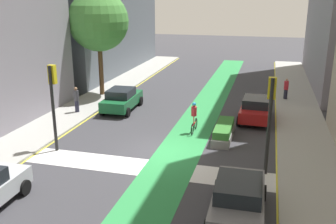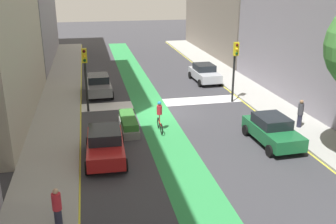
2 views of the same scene
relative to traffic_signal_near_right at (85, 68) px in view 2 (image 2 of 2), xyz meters
name	(u,v)px [view 2 (image 2 of 2)]	position (x,y,z in m)	size (l,w,h in m)	color
ground_plane	(168,111)	(-5.44, 1.08, -3.11)	(120.00, 120.00, 0.00)	#38383D
bike_lane_paint	(153,112)	(-4.38, 1.08, -3.10)	(2.40, 60.00, 0.01)	#2D8C47
crosswalk_band	(163,103)	(-5.44, -0.92, -3.10)	(12.00, 1.80, 0.01)	silver
sidewalk_left	(268,104)	(-12.94, 1.08, -3.03)	(3.00, 60.00, 0.15)	#9E9E99
curb_stripe_left	(249,106)	(-11.44, 1.08, -3.10)	(0.16, 60.00, 0.01)	yellow
sidewalk_right	(57,118)	(2.06, 1.08, -3.03)	(3.00, 60.00, 0.15)	#9E9E99
curb_stripe_right	(80,118)	(0.56, 1.08, -3.10)	(0.16, 60.00, 0.01)	yellow
traffic_signal_near_right	(85,68)	(0.00, 0.00, 0.00)	(0.35, 0.52, 4.44)	black
traffic_signal_near_left	(235,61)	(-10.63, -0.01, 0.03)	(0.35, 0.52, 4.49)	black
car_silver_left_near	(205,73)	(-10.30, -6.14, -2.30)	(2.10, 4.24, 1.57)	#B2B7BF
car_grey_right_near	(99,85)	(-0.91, -4.09, -2.30)	(2.09, 4.23, 1.57)	slate
car_green_left_far	(272,130)	(-10.00, 7.58, -2.30)	(2.13, 4.26, 1.57)	#196033
car_red_right_far	(105,144)	(-0.79, 7.62, -2.30)	(2.13, 4.26, 1.57)	#A51919
cyclist_in_lane	(160,116)	(-4.22, 4.43, -2.14)	(0.32, 1.73, 1.86)	black
pedestrian_sidewalk_right_a	(57,208)	(1.23, 13.21, -2.15)	(0.34, 0.34, 1.58)	#262638
pedestrian_sidewalk_left_a	(300,113)	(-12.64, 5.95, -2.07)	(0.34, 0.34, 1.74)	#262638
median_planter	(129,123)	(-2.38, 3.87, -2.70)	(0.97, 3.43, 0.85)	slate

